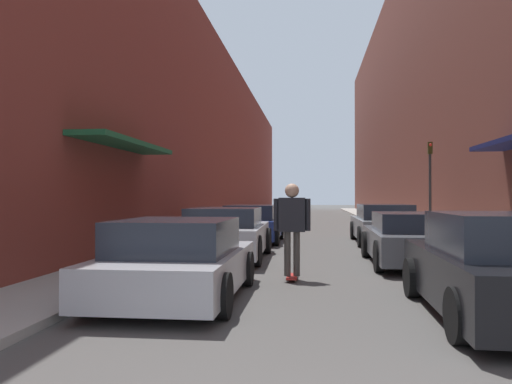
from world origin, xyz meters
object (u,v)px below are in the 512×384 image
Objects in this scene: parked_car_left_0 at (178,261)px; parked_car_left_2 at (252,224)px; parked_car_right_2 at (384,224)px; traffic_light at (430,178)px; skateboarder at (292,220)px; parked_car_right_1 at (411,239)px; parked_car_right_0 at (502,269)px; parked_car_left_1 at (226,234)px.

parked_car_left_0 is 9.72m from parked_car_left_2.
traffic_light is (1.99, 1.96, 1.65)m from parked_car_right_2.
traffic_light is at bearing 44.56° from parked_car_right_2.
parked_car_right_1 is at bearing 41.74° from skateboarder.
parked_car_right_0 is at bearing -89.75° from parked_car_right_2.
parked_car_right_0 is (4.55, -10.47, 0.03)m from parked_car_left_2.
skateboarder reaches higher than parked_car_left_2.
parked_car_left_0 reaches higher than parked_car_right_1.
skateboarder is (1.70, -7.72, 0.51)m from parked_car_left_2.
parked_car_left_1 is at bearing 91.29° from parked_car_left_0.
parked_car_right_2 is (4.61, 4.85, -0.00)m from parked_car_left_1.
parked_car_right_2 reaches higher than parked_car_left_2.
skateboarder is at bearing 49.84° from parked_car_left_0.
skateboarder is at bearing -109.78° from parked_car_right_2.
parked_car_right_2 is at bearing 1.00° from parked_car_left_2.
parked_car_right_2 reaches higher than parked_car_left_0.
parked_car_right_0 is 0.86× the size of parked_car_right_2.
parked_car_left_1 is 7.36m from parked_car_right_0.
parked_car_left_0 is 0.97× the size of parked_car_left_2.
parked_car_left_0 is at bearing -89.97° from parked_car_left_2.
traffic_light reaches higher than parked_car_right_0.
skateboarder reaches higher than parked_car_right_2.
parked_car_left_0 is 10.78m from parked_car_right_2.
parked_car_left_2 is at bearing 88.72° from parked_car_left_1.
parked_car_right_1 is (-0.17, 5.15, -0.05)m from parked_car_right_0.
traffic_light is (6.49, 2.04, 1.67)m from parked_car_left_2.
parked_car_left_2 is at bearing 129.41° from parked_car_right_1.
parked_car_right_0 reaches higher than parked_car_left_0.
parked_car_left_0 is 4.95m from parked_car_left_1.
parked_car_left_2 is at bearing 102.39° from skateboarder.
parked_car_right_2 reaches higher than parked_car_left_1.
parked_car_left_1 is at bearing 172.91° from parked_car_right_1.
parked_car_left_1 is at bearing 121.44° from skateboarder.
parked_car_left_1 is (-0.11, 4.95, 0.05)m from parked_car_left_0.
parked_car_left_2 is 0.98× the size of parked_car_right_0.
parked_car_left_2 is 0.94× the size of parked_car_right_1.
parked_car_left_0 is 2.68m from skateboarder.
skateboarder is at bearing -116.17° from traffic_light.
parked_car_right_0 is at bearing -66.53° from parked_car_left_2.
parked_car_left_1 is 6.69m from parked_car_right_2.
parked_car_right_1 is (4.48, -0.56, -0.04)m from parked_car_left_1.
parked_car_right_0 is 12.77m from traffic_light.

